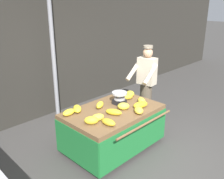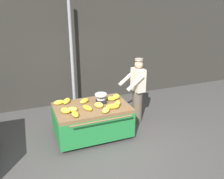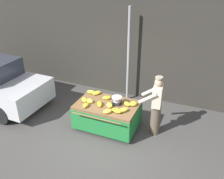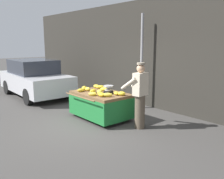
{
  "view_description": "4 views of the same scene",
  "coord_description": "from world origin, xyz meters",
  "px_view_note": "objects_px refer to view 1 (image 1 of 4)",
  "views": [
    {
      "loc": [
        -2.96,
        -2.17,
        2.61
      ],
      "look_at": [
        -0.0,
        0.73,
        1.12
      ],
      "focal_mm": 40.11,
      "sensor_mm": 36.0,
      "label": 1
    },
    {
      "loc": [
        -1.48,
        -4.27,
        3.14
      ],
      "look_at": [
        0.49,
        0.76,
        1.07
      ],
      "focal_mm": 39.17,
      "sensor_mm": 36.0,
      "label": 2
    },
    {
      "loc": [
        2.33,
        -4.69,
        4.26
      ],
      "look_at": [
        0.03,
        0.8,
        1.17
      ],
      "focal_mm": 39.55,
      "sensor_mm": 36.0,
      "label": 3
    },
    {
      "loc": [
        5.37,
        -3.58,
        2.22
      ],
      "look_at": [
        0.47,
        0.64,
        0.95
      ],
      "focal_mm": 38.79,
      "sensor_mm": 36.0,
      "label": 4
    }
  ],
  "objects_px": {
    "banana_bunch_10": "(139,110)",
    "banana_bunch_11": "(109,122)",
    "banana_bunch_0": "(141,105)",
    "banana_bunch_1": "(123,106)",
    "vendor_person": "(146,84)",
    "banana_bunch_3": "(91,120)",
    "banana_bunch_2": "(98,117)",
    "street_pole": "(53,52)",
    "banana_bunch_6": "(114,112)",
    "banana_bunch_8": "(100,105)",
    "banana_cart": "(113,120)",
    "banana_bunch_9": "(77,109)",
    "banana_bunch_12": "(130,94)",
    "weighing_scale": "(119,98)",
    "banana_bunch_4": "(142,101)",
    "banana_bunch_5": "(127,97)",
    "banana_bunch_7": "(69,112)"
  },
  "relations": [
    {
      "from": "banana_bunch_1",
      "to": "banana_bunch_3",
      "type": "height_order",
      "value": "same"
    },
    {
      "from": "weighing_scale",
      "to": "banana_bunch_4",
      "type": "xyz_separation_m",
      "value": [
        0.3,
        -0.29,
        -0.06
      ]
    },
    {
      "from": "banana_bunch_3",
      "to": "banana_bunch_10",
      "type": "bearing_deg",
      "value": -18.83
    },
    {
      "from": "banana_bunch_5",
      "to": "banana_bunch_12",
      "type": "height_order",
      "value": "banana_bunch_12"
    },
    {
      "from": "banana_bunch_11",
      "to": "street_pole",
      "type": "bearing_deg",
      "value": 78.05
    },
    {
      "from": "banana_bunch_0",
      "to": "banana_bunch_11",
      "type": "distance_m",
      "value": 0.87
    },
    {
      "from": "banana_bunch_2",
      "to": "vendor_person",
      "type": "bearing_deg",
      "value": 12.16
    },
    {
      "from": "banana_bunch_11",
      "to": "banana_bunch_2",
      "type": "bearing_deg",
      "value": 91.4
    },
    {
      "from": "banana_bunch_9",
      "to": "banana_bunch_11",
      "type": "distance_m",
      "value": 0.75
    },
    {
      "from": "banana_bunch_2",
      "to": "vendor_person",
      "type": "height_order",
      "value": "vendor_person"
    },
    {
      "from": "banana_cart",
      "to": "banana_bunch_2",
      "type": "xyz_separation_m",
      "value": [
        -0.48,
        -0.12,
        0.26
      ]
    },
    {
      "from": "street_pole",
      "to": "weighing_scale",
      "type": "xyz_separation_m",
      "value": [
        0.28,
        -1.67,
        -0.67
      ]
    },
    {
      "from": "banana_bunch_9",
      "to": "banana_bunch_12",
      "type": "relative_size",
      "value": 1.33
    },
    {
      "from": "banana_bunch_2",
      "to": "banana_bunch_9",
      "type": "xyz_separation_m",
      "value": [
        -0.02,
        0.51,
        -0.0
      ]
    },
    {
      "from": "banana_bunch_9",
      "to": "banana_bunch_10",
      "type": "distance_m",
      "value": 1.06
    },
    {
      "from": "banana_bunch_3",
      "to": "vendor_person",
      "type": "height_order",
      "value": "vendor_person"
    },
    {
      "from": "banana_bunch_8",
      "to": "banana_bunch_11",
      "type": "xyz_separation_m",
      "value": [
        -0.36,
        -0.58,
        -0.0
      ]
    },
    {
      "from": "weighing_scale",
      "to": "banana_bunch_9",
      "type": "distance_m",
      "value": 0.81
    },
    {
      "from": "banana_bunch_7",
      "to": "vendor_person",
      "type": "distance_m",
      "value": 1.99
    },
    {
      "from": "banana_bunch_11",
      "to": "banana_bunch_8",
      "type": "bearing_deg",
      "value": 58.36
    },
    {
      "from": "banana_bunch_5",
      "to": "banana_bunch_6",
      "type": "xyz_separation_m",
      "value": [
        -0.68,
        -0.3,
        0.0
      ]
    },
    {
      "from": "banana_bunch_2",
      "to": "banana_bunch_7",
      "type": "distance_m",
      "value": 0.53
    },
    {
      "from": "banana_bunch_3",
      "to": "banana_bunch_10",
      "type": "height_order",
      "value": "banana_bunch_3"
    },
    {
      "from": "banana_bunch_11",
      "to": "banana_bunch_12",
      "type": "relative_size",
      "value": 1.2
    },
    {
      "from": "banana_bunch_6",
      "to": "banana_bunch_12",
      "type": "height_order",
      "value": "banana_bunch_12"
    },
    {
      "from": "banana_bunch_1",
      "to": "banana_bunch_11",
      "type": "relative_size",
      "value": 0.82
    },
    {
      "from": "banana_bunch_0",
      "to": "banana_bunch_4",
      "type": "bearing_deg",
      "value": 31.68
    },
    {
      "from": "street_pole",
      "to": "banana_bunch_12",
      "type": "distance_m",
      "value": 1.86
    },
    {
      "from": "banana_bunch_6",
      "to": "banana_bunch_8",
      "type": "bearing_deg",
      "value": 84.33
    },
    {
      "from": "weighing_scale",
      "to": "banana_bunch_6",
      "type": "distance_m",
      "value": 0.48
    },
    {
      "from": "banana_bunch_0",
      "to": "banana_bunch_1",
      "type": "height_order",
      "value": "banana_bunch_1"
    },
    {
      "from": "banana_bunch_5",
      "to": "banana_bunch_4",
      "type": "bearing_deg",
      "value": -85.8
    },
    {
      "from": "banana_bunch_1",
      "to": "banana_bunch_9",
      "type": "xyz_separation_m",
      "value": [
        -0.63,
        0.52,
        -0.01
      ]
    },
    {
      "from": "banana_cart",
      "to": "vendor_person",
      "type": "xyz_separation_m",
      "value": [
        1.3,
        0.26,
        0.3
      ]
    },
    {
      "from": "banana_cart",
      "to": "banana_bunch_7",
      "type": "height_order",
      "value": "banana_bunch_7"
    },
    {
      "from": "banana_bunch_0",
      "to": "banana_bunch_4",
      "type": "xyz_separation_m",
      "value": [
        0.16,
        0.1,
        -0.0
      ]
    },
    {
      "from": "banana_bunch_10",
      "to": "vendor_person",
      "type": "height_order",
      "value": "vendor_person"
    },
    {
      "from": "banana_bunch_7",
      "to": "banana_bunch_12",
      "type": "bearing_deg",
      "value": -7.19
    },
    {
      "from": "banana_bunch_8",
      "to": "banana_bunch_6",
      "type": "bearing_deg",
      "value": -95.67
    },
    {
      "from": "banana_bunch_1",
      "to": "banana_bunch_2",
      "type": "relative_size",
      "value": 0.98
    },
    {
      "from": "banana_bunch_2",
      "to": "banana_bunch_11",
      "type": "bearing_deg",
      "value": -88.6
    },
    {
      "from": "banana_bunch_6",
      "to": "banana_bunch_9",
      "type": "relative_size",
      "value": 1.0
    },
    {
      "from": "banana_bunch_7",
      "to": "banana_bunch_9",
      "type": "bearing_deg",
      "value": 4.78
    },
    {
      "from": "banana_bunch_1",
      "to": "banana_bunch_5",
      "type": "height_order",
      "value": "banana_bunch_1"
    },
    {
      "from": "banana_bunch_7",
      "to": "vendor_person",
      "type": "relative_size",
      "value": 0.14
    },
    {
      "from": "banana_bunch_0",
      "to": "banana_bunch_3",
      "type": "height_order",
      "value": "banana_bunch_3"
    },
    {
      "from": "street_pole",
      "to": "banana_bunch_1",
      "type": "bearing_deg",
      "value": -85.44
    },
    {
      "from": "street_pole",
      "to": "banana_cart",
      "type": "relative_size",
      "value": 1.82
    },
    {
      "from": "banana_bunch_10",
      "to": "banana_bunch_11",
      "type": "height_order",
      "value": "banana_bunch_10"
    },
    {
      "from": "banana_bunch_2",
      "to": "banana_bunch_9",
      "type": "relative_size",
      "value": 0.76
    }
  ]
}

